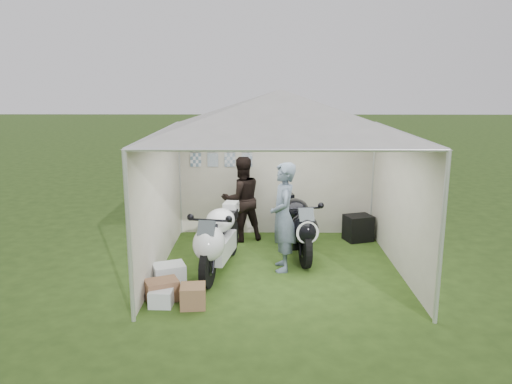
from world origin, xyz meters
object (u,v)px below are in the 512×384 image
motorcycle_black (297,224)px  motorcycle_white (218,238)px  person_blue_jacket (283,217)px  crate_2 (161,298)px  paddock_stand (286,232)px  crate_0 (169,274)px  equipment_box (358,228)px  person_dark_jacket (242,199)px  canopy_tent (280,116)px  crate_3 (162,290)px  crate_1 (193,296)px

motorcycle_black → motorcycle_white: bearing=-157.2°
motorcycle_white → motorcycle_black: bearing=41.1°
motorcycle_white → person_blue_jacket: size_ratio=1.18×
crate_2 → paddock_stand: bearing=58.3°
paddock_stand → person_blue_jacket: bearing=-95.0°
motorcycle_black → crate_0: bearing=-156.2°
motorcycle_black → equipment_box: 1.60m
person_dark_jacket → canopy_tent: bearing=93.4°
crate_0 → crate_3: crate_0 is taller
canopy_tent → motorcycle_black: canopy_tent is taller
motorcycle_white → equipment_box: motorcycle_white is taller
paddock_stand → motorcycle_black: bearing=-81.3°
person_dark_jacket → crate_0: person_dark_jacket is taller
crate_3 → motorcycle_black: bearing=42.9°
person_blue_jacket → equipment_box: (1.57, 1.59, -0.66)m
paddock_stand → person_dark_jacket: (-0.90, -0.06, 0.69)m
canopy_tent → crate_3: size_ratio=12.27×
paddock_stand → crate_1: crate_1 is taller
paddock_stand → person_blue_jacket: size_ratio=0.22×
crate_1 → crate_2: crate_1 is taller
crate_2 → crate_3: crate_3 is taller
person_blue_jacket → crate_0: 2.07m
motorcycle_black → person_blue_jacket: size_ratio=1.16×
canopy_tent → person_dark_jacket: canopy_tent is taller
motorcycle_black → paddock_stand: motorcycle_black is taller
motorcycle_white → person_dark_jacket: person_dark_jacket is taller
motorcycle_black → person_dark_jacket: size_ratio=1.26×
canopy_tent → crate_0: (-1.75, -0.77, -2.42)m
motorcycle_white → person_blue_jacket: bearing=17.3°
canopy_tent → motorcycle_white: size_ratio=2.61×
crate_0 → crate_2: crate_0 is taller
crate_3 → motorcycle_white: bearing=56.8°
crate_1 → motorcycle_white: bearing=79.4°
motorcycle_white → canopy_tent: bearing=24.3°
paddock_stand → person_dark_jacket: size_ratio=0.24×
person_blue_jacket → person_dark_jacket: bearing=-157.8°
person_dark_jacket → crate_2: (-1.02, -3.05, -0.73)m
motorcycle_white → crate_1: bearing=-90.9°
canopy_tent → motorcycle_black: bearing=58.4°
paddock_stand → crate_1: 3.44m
canopy_tent → crate_3: 3.29m
crate_2 → motorcycle_white: bearing=61.8°
crate_3 → crate_1: bearing=-23.4°
crate_1 → crate_3: 0.52m
paddock_stand → motorcycle_white: bearing=-124.2°
crate_2 → person_dark_jacket: bearing=71.4°
motorcycle_black → equipment_box: (1.28, 0.89, -0.33)m
equipment_box → paddock_stand: bearing=177.3°
canopy_tent → person_dark_jacket: 2.37m
canopy_tent → crate_2: size_ratio=17.43×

